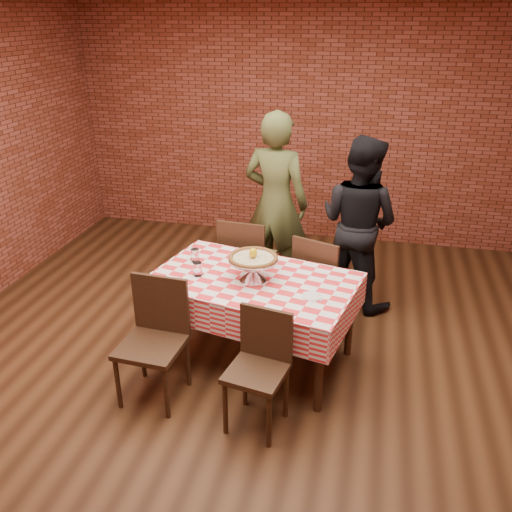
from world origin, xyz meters
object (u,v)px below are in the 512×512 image
(chair_far_right, at_px, (323,280))
(pizza, at_px, (253,258))
(water_glass_right, at_px, (195,255))
(water_glass_left, at_px, (198,269))
(chair_near_right, at_px, (256,375))
(chair_near_left, at_px, (151,345))
(table, at_px, (253,320))
(pizza_stand, at_px, (253,269))
(condiment_caddy, at_px, (270,258))
(diner_black, at_px, (358,223))
(chair_far_left, at_px, (248,260))
(diner_olive, at_px, (276,203))

(chair_far_right, bearing_deg, pizza, 74.62)
(water_glass_right, bearing_deg, water_glass_left, -66.81)
(water_glass_left, distance_m, chair_near_right, 1.05)
(water_glass_left, bearing_deg, chair_near_left, -106.22)
(water_glass_right, bearing_deg, table, -19.80)
(pizza_stand, bearing_deg, condiment_caddy, 73.85)
(water_glass_left, bearing_deg, table, 6.24)
(table, xyz_separation_m, pizza, (0.00, -0.01, 0.57))
(chair_far_right, bearing_deg, diner_black, -95.74)
(chair_far_left, bearing_deg, condiment_caddy, 123.15)
(pizza_stand, xyz_separation_m, water_glass_right, (-0.55, 0.21, -0.03))
(pizza_stand, distance_m, chair_far_left, 1.03)
(water_glass_left, xyz_separation_m, chair_near_right, (0.65, -0.73, -0.38))
(chair_near_left, bearing_deg, chair_far_left, 80.62)
(pizza, bearing_deg, diner_black, 58.20)
(pizza, height_order, diner_olive, diner_olive)
(pizza, bearing_deg, chair_near_left, -134.47)
(table, distance_m, condiment_caddy, 0.53)
(pizza, xyz_separation_m, diner_olive, (-0.08, 1.35, -0.02))
(chair_near_left, bearing_deg, diner_olive, 78.28)
(pizza_stand, height_order, diner_olive, diner_olive)
(pizza, height_order, diner_black, diner_black)
(pizza_stand, xyz_separation_m, chair_near_right, (0.20, -0.77, -0.42))
(condiment_caddy, bearing_deg, diner_black, 66.95)
(table, bearing_deg, water_glass_right, 160.20)
(chair_near_left, bearing_deg, diner_black, 56.80)
(table, bearing_deg, chair_far_right, 53.61)
(chair_far_right, bearing_deg, water_glass_right, 44.78)
(condiment_caddy, xyz_separation_m, chair_near_left, (-0.70, -0.92, -0.36))
(pizza_stand, bearing_deg, chair_near_right, -75.32)
(table, height_order, condiment_caddy, condiment_caddy)
(condiment_caddy, relative_size, chair_far_right, 0.14)
(chair_near_right, relative_size, diner_black, 0.51)
(condiment_caddy, bearing_deg, water_glass_right, -160.97)
(water_glass_right, bearing_deg, diner_olive, 67.57)
(condiment_caddy, distance_m, chair_near_left, 1.21)
(table, xyz_separation_m, condiment_caddy, (0.08, 0.27, 0.45))
(water_glass_left, height_order, condiment_caddy, condiment_caddy)
(table, distance_m, water_glass_right, 0.73)
(condiment_caddy, distance_m, diner_black, 1.15)
(water_glass_right, distance_m, chair_near_left, 0.92)
(water_glass_left, bearing_deg, water_glass_right, 113.19)
(pizza, xyz_separation_m, diner_black, (0.75, 1.21, -0.10))
(pizza, bearing_deg, water_glass_right, 159.04)
(pizza, bearing_deg, diner_olive, 93.52)
(pizza, xyz_separation_m, condiment_caddy, (0.08, 0.28, -0.12))
(pizza_stand, height_order, water_glass_right, pizza_stand)
(pizza_stand, bearing_deg, diner_olive, 93.52)
(table, distance_m, diner_olive, 1.45)
(water_glass_left, height_order, chair_far_left, chair_far_left)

